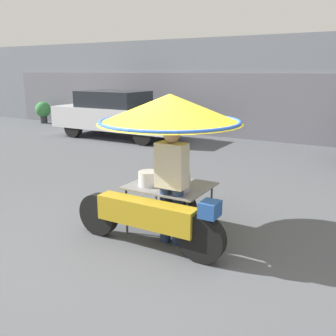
# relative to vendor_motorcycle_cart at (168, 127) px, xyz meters

# --- Properties ---
(ground_plane) EXTENTS (36.00, 36.00, 0.00)m
(ground_plane) POSITION_rel_vendor_motorcycle_cart_xyz_m (-0.02, -0.45, -1.47)
(ground_plane) COLOR #4C4F54
(shopfront_building) EXTENTS (28.00, 2.06, 3.23)m
(shopfront_building) POSITION_rel_vendor_motorcycle_cart_xyz_m (-0.02, 8.61, 0.14)
(shopfront_building) COLOR gray
(shopfront_building) RESTS_ON ground
(vendor_motorcycle_cart) EXTENTS (2.11, 1.90, 1.88)m
(vendor_motorcycle_cart) POSITION_rel_vendor_motorcycle_cart_xyz_m (0.00, 0.00, 0.00)
(vendor_motorcycle_cart) COLOR black
(vendor_motorcycle_cart) RESTS_ON ground
(vendor_person) EXTENTS (0.38, 0.22, 1.52)m
(vendor_person) POSITION_rel_vendor_motorcycle_cart_xyz_m (0.21, -0.27, -0.62)
(vendor_person) COLOR navy
(vendor_person) RESTS_ON ground
(parked_car) EXTENTS (4.53, 1.67, 1.53)m
(parked_car) POSITION_rel_vendor_motorcycle_cart_xyz_m (-5.22, 5.74, -0.67)
(parked_car) COLOR black
(parked_car) RESTS_ON ground
(potted_plant) EXTENTS (0.65, 0.65, 0.91)m
(potted_plant) POSITION_rel_vendor_motorcycle_cart_xyz_m (-10.20, 7.03, -0.92)
(potted_plant) COLOR #2D2D33
(potted_plant) RESTS_ON ground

